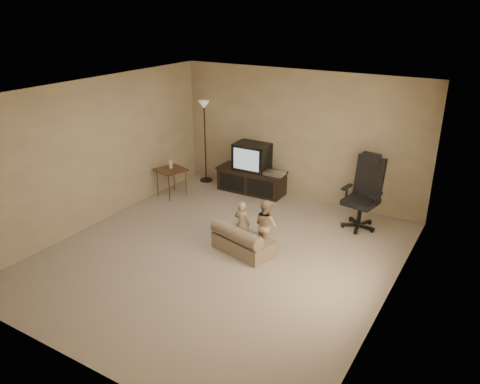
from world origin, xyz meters
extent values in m
plane|color=#BBA995|center=(0.00, 0.00, 0.00)|extent=(5.50, 5.50, 0.00)
plane|color=white|center=(0.00, 0.00, 2.50)|extent=(5.50, 5.50, 0.00)
plane|color=tan|center=(0.00, 2.75, 1.25)|extent=(5.00, 0.00, 5.00)
plane|color=tan|center=(0.00, -2.75, 1.25)|extent=(5.00, 0.00, 5.00)
plane|color=tan|center=(-2.50, 0.00, 1.25)|extent=(0.00, 5.50, 5.50)
plane|color=tan|center=(2.50, 0.00, 1.25)|extent=(0.00, 5.50, 5.50)
cube|color=black|center=(-0.88, 2.49, 0.22)|extent=(1.38, 0.51, 0.44)
cube|color=black|center=(-0.88, 2.49, 0.47)|extent=(1.42, 0.55, 0.04)
cube|color=black|center=(-1.20, 2.23, 0.22)|extent=(0.57, 0.03, 0.33)
cube|color=black|center=(-0.55, 2.25, 0.22)|extent=(0.57, 0.03, 0.33)
cube|color=black|center=(-0.88, 2.51, 0.76)|extent=(0.69, 0.50, 0.54)
cube|color=white|center=(-0.88, 2.26, 0.76)|extent=(0.56, 0.02, 0.42)
cube|color=silver|center=(-0.34, 2.45, 0.52)|extent=(0.40, 0.28, 0.06)
cylinder|color=black|center=(1.53, 2.00, 0.26)|extent=(0.07, 0.07, 0.41)
cube|color=black|center=(1.53, 2.00, 0.49)|extent=(0.59, 0.59, 0.09)
cube|color=black|center=(1.56, 2.25, 0.87)|extent=(0.51, 0.26, 0.72)
cube|color=black|center=(1.56, 2.25, 1.21)|extent=(0.32, 0.15, 0.16)
cube|color=black|center=(1.25, 2.05, 0.69)|extent=(0.12, 0.29, 0.04)
cube|color=black|center=(1.80, 1.96, 0.69)|extent=(0.12, 0.29, 0.04)
cube|color=brown|center=(-2.15, 1.50, 0.55)|extent=(0.63, 0.63, 0.03)
cylinder|color=black|center=(-2.40, 1.36, 0.27)|extent=(0.01, 0.01, 0.56)
cylinder|color=black|center=(-2.01, 1.24, 0.27)|extent=(0.01, 0.01, 0.56)
cylinder|color=black|center=(-2.29, 1.75, 0.27)|extent=(0.01, 0.01, 0.56)
cylinder|color=black|center=(-1.90, 1.64, 0.27)|extent=(0.01, 0.01, 0.56)
cylinder|color=silver|center=(-2.19, 1.55, 0.64)|extent=(0.07, 0.07, 0.14)
cone|color=#FFD4A6|center=(-2.19, 1.55, 0.73)|extent=(0.06, 0.06, 0.05)
cylinder|color=black|center=(-2.05, 2.55, 0.01)|extent=(0.27, 0.27, 0.03)
cylinder|color=black|center=(-2.05, 2.55, 0.83)|extent=(0.03, 0.03, 1.65)
cone|color=beige|center=(-2.05, 2.55, 1.67)|extent=(0.23, 0.23, 0.16)
cube|color=#9C8569|center=(0.25, 0.28, 0.12)|extent=(1.05, 0.73, 0.25)
cylinder|color=#9C8569|center=(0.21, 0.12, 0.35)|extent=(0.96, 0.45, 0.23)
imported|color=tan|center=(0.11, 0.45, 0.38)|extent=(0.27, 0.20, 0.75)
imported|color=tan|center=(0.50, 0.51, 0.42)|extent=(0.46, 0.37, 0.84)
camera|label=1|loc=(3.51, -5.28, 3.63)|focal=35.00mm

